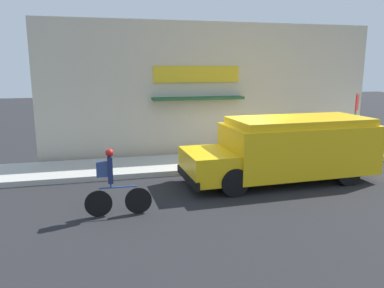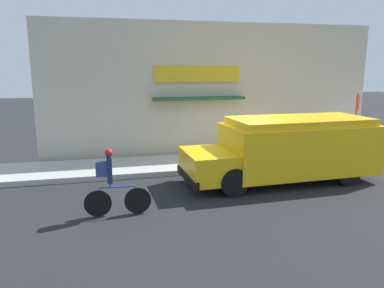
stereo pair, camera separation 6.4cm
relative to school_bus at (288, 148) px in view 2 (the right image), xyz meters
The scene contains 7 objects.
ground_plane 2.05m from the school_bus, 130.88° to the left, with size 70.00×70.00×0.00m, color #232326.
sidewalk 2.93m from the school_bus, 114.69° to the left, with size 28.00×2.35×0.18m.
storefront 4.54m from the school_bus, 105.97° to the left, with size 13.64×0.73×5.27m.
school_bus is the anchor object (origin of this frame).
cyclist 5.68m from the school_bus, 163.83° to the right, with size 1.61×0.20×1.67m.
stop_sign_post 4.28m from the school_bus, 26.16° to the left, with size 0.45×0.45×2.40m.
trash_bin 2.76m from the school_bus, 117.61° to the left, with size 0.49×0.49×0.93m.
Camera 2 is at (-4.46, -11.71, 3.56)m, focal length 35.00 mm.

